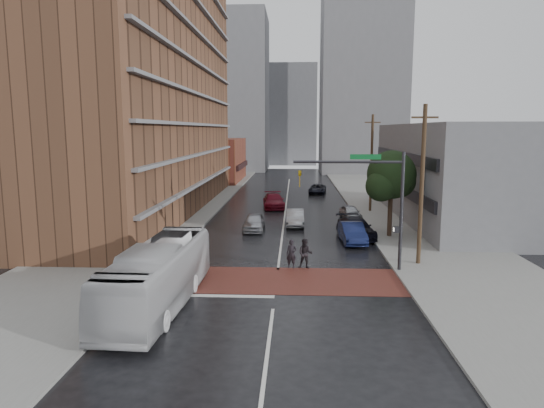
# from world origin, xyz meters

# --- Properties ---
(ground) EXTENTS (160.00, 160.00, 0.00)m
(ground) POSITION_xyz_m (0.00, 0.00, 0.00)
(ground) COLOR black
(ground) RESTS_ON ground
(crosswalk) EXTENTS (14.00, 5.00, 0.02)m
(crosswalk) POSITION_xyz_m (0.00, 0.50, 0.01)
(crosswalk) COLOR maroon
(crosswalk) RESTS_ON ground
(sidewalk_west) EXTENTS (9.00, 90.00, 0.15)m
(sidewalk_west) POSITION_xyz_m (-11.50, 25.00, 0.07)
(sidewalk_west) COLOR gray
(sidewalk_west) RESTS_ON ground
(sidewalk_east) EXTENTS (9.00, 90.00, 0.15)m
(sidewalk_east) POSITION_xyz_m (11.50, 25.00, 0.07)
(sidewalk_east) COLOR gray
(sidewalk_east) RESTS_ON ground
(apartment_block) EXTENTS (10.00, 44.00, 28.00)m
(apartment_block) POSITION_xyz_m (-14.00, 24.00, 14.00)
(apartment_block) COLOR brown
(apartment_block) RESTS_ON ground
(storefront_west) EXTENTS (8.00, 16.00, 7.00)m
(storefront_west) POSITION_xyz_m (-12.00, 54.00, 3.50)
(storefront_west) COLOR brown
(storefront_west) RESTS_ON ground
(building_east) EXTENTS (11.00, 26.00, 9.00)m
(building_east) POSITION_xyz_m (16.50, 20.00, 4.50)
(building_east) COLOR slate
(building_east) RESTS_ON ground
(distant_tower_west) EXTENTS (18.00, 16.00, 32.00)m
(distant_tower_west) POSITION_xyz_m (-14.00, 78.00, 16.00)
(distant_tower_west) COLOR slate
(distant_tower_west) RESTS_ON ground
(distant_tower_east) EXTENTS (16.00, 14.00, 36.00)m
(distant_tower_east) POSITION_xyz_m (14.00, 72.00, 18.00)
(distant_tower_east) COLOR slate
(distant_tower_east) RESTS_ON ground
(distant_tower_center) EXTENTS (12.00, 10.00, 24.00)m
(distant_tower_center) POSITION_xyz_m (0.00, 95.00, 12.00)
(distant_tower_center) COLOR slate
(distant_tower_center) RESTS_ON ground
(street_tree) EXTENTS (4.20, 4.10, 6.90)m
(street_tree) POSITION_xyz_m (8.52, 12.03, 4.73)
(street_tree) COLOR #332319
(street_tree) RESTS_ON ground
(signal_mast) EXTENTS (6.50, 0.30, 7.20)m
(signal_mast) POSITION_xyz_m (5.85, 2.50, 4.73)
(signal_mast) COLOR #2D2D33
(signal_mast) RESTS_ON ground
(utility_pole_near) EXTENTS (1.60, 0.26, 10.00)m
(utility_pole_near) POSITION_xyz_m (8.80, 4.00, 5.14)
(utility_pole_near) COLOR #473321
(utility_pole_near) RESTS_ON ground
(utility_pole_far) EXTENTS (1.60, 0.26, 10.00)m
(utility_pole_far) POSITION_xyz_m (8.80, 24.00, 5.14)
(utility_pole_far) COLOR #473321
(utility_pole_far) RESTS_ON ground
(transit_bus) EXTENTS (2.98, 11.14, 3.08)m
(transit_bus) POSITION_xyz_m (-5.50, -3.87, 1.54)
(transit_bus) COLOR silver
(transit_bus) RESTS_ON ground
(pedestrian_a) EXTENTS (0.72, 0.55, 1.79)m
(pedestrian_a) POSITION_xyz_m (0.82, 3.00, 0.89)
(pedestrian_a) COLOR black
(pedestrian_a) RESTS_ON ground
(pedestrian_b) EXTENTS (0.98, 0.81, 1.87)m
(pedestrian_b) POSITION_xyz_m (1.67, 2.95, 0.93)
(pedestrian_b) COLOR black
(pedestrian_b) RESTS_ON ground
(car_travel_a) EXTENTS (1.73, 4.24, 1.44)m
(car_travel_a) POSITION_xyz_m (-2.43, 14.06, 0.72)
(car_travel_a) COLOR #ADAFB5
(car_travel_a) RESTS_ON ground
(car_travel_b) EXTENTS (1.63, 4.45, 1.46)m
(car_travel_b) POSITION_xyz_m (1.02, 16.39, 0.73)
(car_travel_b) COLOR #A0A2A7
(car_travel_b) RESTS_ON ground
(car_travel_c) EXTENTS (2.75, 5.63, 1.58)m
(car_travel_c) POSITION_xyz_m (-1.31, 26.21, 0.79)
(car_travel_c) COLOR maroon
(car_travel_c) RESTS_ON ground
(suv_travel) EXTENTS (2.65, 4.79, 1.27)m
(suv_travel) POSITION_xyz_m (3.99, 38.47, 0.63)
(suv_travel) COLOR black
(suv_travel) RESTS_ON ground
(car_parked_near) EXTENTS (1.88, 4.74, 1.54)m
(car_parked_near) POSITION_xyz_m (5.35, 10.00, 0.77)
(car_parked_near) COLOR #141D48
(car_parked_near) RESTS_ON ground
(car_parked_mid) EXTENTS (3.09, 5.64, 1.55)m
(car_parked_mid) POSITION_xyz_m (5.84, 11.87, 0.77)
(car_parked_mid) COLOR black
(car_parked_mid) RESTS_ON ground
(car_parked_far) EXTENTS (2.15, 4.06, 1.32)m
(car_parked_far) POSITION_xyz_m (6.30, 19.85, 0.66)
(car_parked_far) COLOR #A1A4A8
(car_parked_far) RESTS_ON ground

